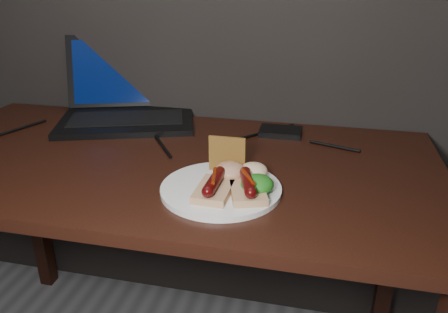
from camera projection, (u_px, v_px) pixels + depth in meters
desk at (164, 189)px, 1.15m from camera, size 1.40×0.70×0.75m
laptop at (128, 102)px, 1.40m from camera, size 0.50×0.46×0.25m
hard_drive at (280, 132)px, 1.28m from camera, size 0.12×0.08×0.02m
desk_cables at (184, 137)px, 1.25m from camera, size 1.03×0.33×0.01m
plate at (221, 189)px, 0.95m from camera, size 0.30×0.30×0.01m
bread_sausage_center at (214, 186)px, 0.91m from camera, size 0.07×0.12×0.04m
bread_sausage_right at (248, 187)px, 0.91m from camera, size 0.10×0.13×0.04m
crispbread at (227, 154)px, 1.00m from camera, size 0.09×0.01×0.08m
salad_greens at (257, 184)px, 0.91m from camera, size 0.07×0.07×0.04m
salsa_mound at (230, 171)px, 0.97m from camera, size 0.07×0.07×0.04m
coleslaw_mound at (253, 171)px, 0.98m from camera, size 0.06×0.06×0.04m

